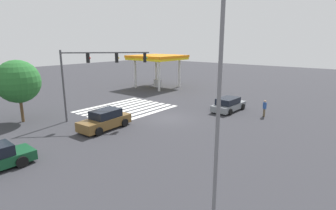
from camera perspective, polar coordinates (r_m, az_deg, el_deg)
ground_plane at (r=25.50m, az=0.00°, el=-2.94°), size 129.63×129.63×0.00m
crosswalk_markings at (r=29.48m, az=-9.05°, el=-0.82°), size 9.42×7.25×0.01m
traffic_signal_mast at (r=24.79m, az=-15.98°, el=7.67°), size 5.64×5.64×6.56m
car_0 at (r=22.95m, az=-13.54°, el=-3.20°), size 4.73×2.26×1.66m
car_2 at (r=28.88m, az=13.04°, el=0.11°), size 4.73×2.20×1.45m
gas_station_canopy at (r=42.65m, az=-2.34°, el=9.99°), size 7.41×7.41×5.18m
pedestrian at (r=27.63m, az=20.27°, el=-0.52°), size 0.41×0.41×1.66m
street_light_pole_a at (r=10.06m, az=11.13°, el=4.06°), size 0.80×0.36×9.61m
tree_corner_a at (r=27.27m, az=-29.86°, el=4.45°), size 3.88×3.88×5.72m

